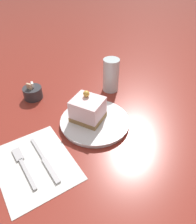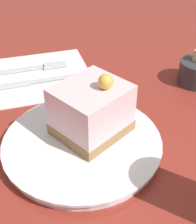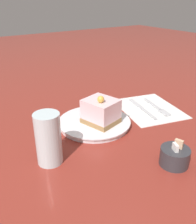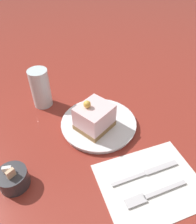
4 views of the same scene
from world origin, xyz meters
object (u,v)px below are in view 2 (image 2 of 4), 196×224
cake_slice (92,110)px  fork (35,68)px  plate (82,143)px  knife (22,84)px

cake_slice → fork: cake_slice is taller
plate → cake_slice: 0.05m
plate → knife: size_ratio=1.26×
fork → knife: size_ratio=0.88×
plate → cake_slice: bearing=114.0°
cake_slice → fork: bearing=163.2°
cake_slice → fork: (-0.25, 0.00, -0.05)m
knife → fork: bearing=148.8°
plate → knife: 0.21m
fork → knife: (0.05, -0.04, -0.00)m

